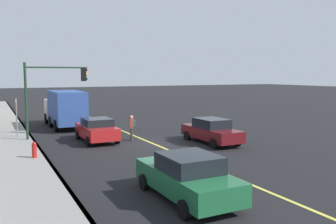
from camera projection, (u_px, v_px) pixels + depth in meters
name	position (u px, v px, depth m)	size (l,w,h in m)	color
ground	(153.00, 144.00, 22.19)	(200.00, 200.00, 0.00)	black
sidewalk_slab	(13.00, 156.00, 18.60)	(80.00, 3.03, 0.15)	gray
curb_edge	(42.00, 153.00, 19.25)	(80.00, 0.16, 0.15)	slate
lane_stripe_center	(153.00, 144.00, 22.19)	(80.00, 0.16, 0.01)	#D8CC4C
car_green	(187.00, 176.00, 12.27)	(4.64, 2.07, 1.60)	#1E6038
car_red	(97.00, 130.00, 22.81)	(4.14, 2.01, 1.51)	red
car_maroon	(211.00, 131.00, 22.30)	(4.65, 1.91, 1.54)	#591116
truck_blue	(65.00, 108.00, 28.87)	(7.11, 2.40, 2.96)	silver
pedestrian_with_backpack	(132.00, 126.00, 23.13)	(0.44, 0.44, 1.64)	#383838
traffic_light_mast	(52.00, 87.00, 23.17)	(0.28, 4.02, 5.03)	#1E3823
street_sign_post	(16.00, 115.00, 23.72)	(0.60, 0.08, 2.72)	slate
fire_hydrant	(34.00, 151.00, 17.81)	(0.24, 0.24, 0.94)	red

